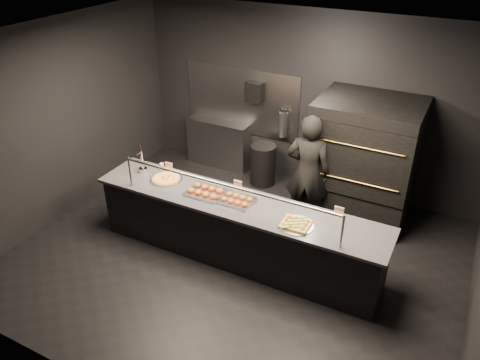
{
  "coord_description": "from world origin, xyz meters",
  "views": [
    {
      "loc": [
        2.44,
        -4.61,
        4.26
      ],
      "look_at": [
        -0.05,
        0.2,
        1.14
      ],
      "focal_mm": 35.0,
      "sensor_mm": 36.0,
      "label": 1
    }
  ],
  "objects": [
    {
      "name": "trash_bin",
      "position": [
        -0.56,
        2.06,
        0.37
      ],
      "size": [
        0.44,
        0.44,
        0.74
      ],
      "primitive_type": "cylinder",
      "color": "black",
      "rests_on": "ground"
    },
    {
      "name": "beer_tap",
      "position": [
        -1.6,
        0.08,
        1.06
      ],
      "size": [
        0.12,
        0.18,
        0.48
      ],
      "color": "silver",
      "rests_on": "service_counter"
    },
    {
      "name": "condiment_jar",
      "position": [
        -1.37,
        0.28,
        0.97
      ],
      "size": [
        0.16,
        0.06,
        0.1
      ],
      "color": "silver",
      "rests_on": "service_counter"
    },
    {
      "name": "worker",
      "position": [
        0.55,
        1.22,
        0.91
      ],
      "size": [
        0.71,
        0.51,
        1.82
      ],
      "primitive_type": "imported",
      "rotation": [
        0.0,
        0.0,
        3.26
      ],
      "color": "black",
      "rests_on": "ground"
    },
    {
      "name": "pizza_oven",
      "position": [
        1.2,
        1.9,
        0.97
      ],
      "size": [
        1.5,
        1.23,
        1.91
      ],
      "color": "black",
      "rests_on": "ground"
    },
    {
      "name": "prep_shelf",
      "position": [
        -1.6,
        2.32,
        0.45
      ],
      "size": [
        1.2,
        0.35,
        0.9
      ],
      "primitive_type": "cube",
      "color": "#99999E",
      "rests_on": "ground"
    },
    {
      "name": "slider_tray_a",
      "position": [
        -0.48,
        -0.01,
        0.95
      ],
      "size": [
        0.53,
        0.4,
        0.08
      ],
      "color": "silver",
      "rests_on": "service_counter"
    },
    {
      "name": "slider_tray_b",
      "position": [
        -0.0,
        0.0,
        0.95
      ],
      "size": [
        0.5,
        0.4,
        0.07
      ],
      "color": "silver",
      "rests_on": "service_counter"
    },
    {
      "name": "tent_cards",
      "position": [
        -0.03,
        0.28,
        1.0
      ],
      "size": [
        2.69,
        0.04,
        0.15
      ],
      "color": "white",
      "rests_on": "service_counter"
    },
    {
      "name": "service_counter",
      "position": [
        0.0,
        -0.0,
        0.46
      ],
      "size": [
        4.1,
        0.78,
        1.37
      ],
      "color": "black",
      "rests_on": "ground"
    },
    {
      "name": "room",
      "position": [
        -0.02,
        0.05,
        1.5
      ],
      "size": [
        6.04,
        6.0,
        3.0
      ],
      "color": "black",
      "rests_on": "ground"
    },
    {
      "name": "square_pizza",
      "position": [
        0.89,
        -0.14,
        0.94
      ],
      "size": [
        0.44,
        0.44,
        0.05
      ],
      "color": "silver",
      "rests_on": "service_counter"
    },
    {
      "name": "round_pizza",
      "position": [
        -1.17,
        0.06,
        0.94
      ],
      "size": [
        0.47,
        0.47,
        0.03
      ],
      "color": "silver",
      "rests_on": "service_counter"
    },
    {
      "name": "fire_extinguisher",
      "position": [
        -0.35,
        2.4,
        1.06
      ],
      "size": [
        0.14,
        0.14,
        0.51
      ],
      "color": "#B2B2B7",
      "rests_on": "room"
    },
    {
      "name": "towel_dispenser",
      "position": [
        -0.9,
        2.39,
        1.55
      ],
      "size": [
        0.3,
        0.2,
        0.35
      ],
      "primitive_type": "cube",
      "color": "black",
      "rests_on": "room"
    }
  ]
}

